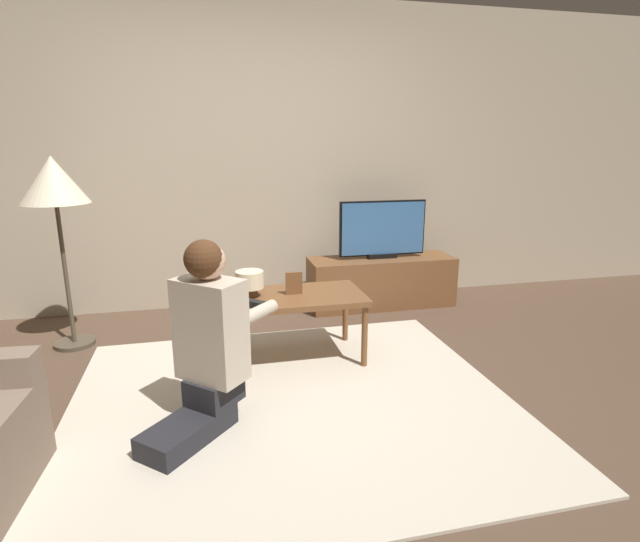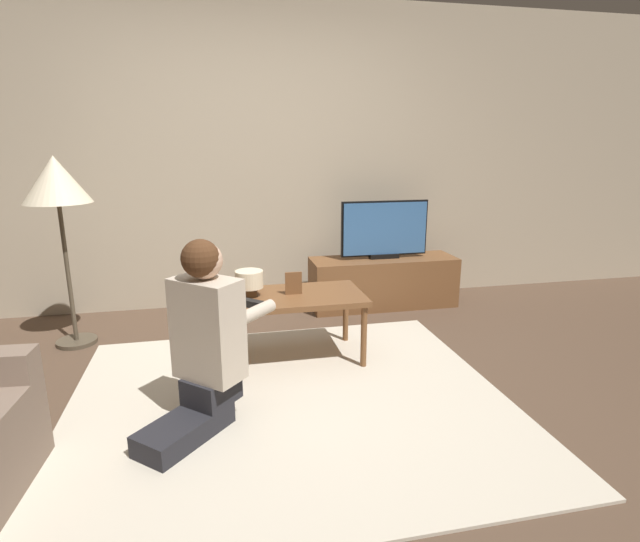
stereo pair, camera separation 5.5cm
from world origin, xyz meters
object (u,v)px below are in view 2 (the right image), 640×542
person_kneeling (205,339)px  table_lamp (249,281)px  tv (385,229)px  floor_lamp (57,187)px  coffee_table (291,302)px

person_kneeling → table_lamp: person_kneeling is taller
tv → table_lamp: tv is taller
tv → table_lamp: size_ratio=4.33×
tv → floor_lamp: (-2.48, -0.36, 0.44)m
coffee_table → table_lamp: table_lamp is taller
floor_lamp → person_kneeling: size_ratio=1.39×
floor_lamp → person_kneeling: (0.95, -1.32, -0.66)m
floor_lamp → table_lamp: 1.48m
tv → person_kneeling: (-1.53, -1.68, -0.21)m
person_kneeling → table_lamp: (0.28, 0.72, 0.08)m
tv → table_lamp: 1.58m
floor_lamp → person_kneeling: floor_lamp is taller
floor_lamp → coffee_table: bearing=-22.4°
tv → coffee_table: 1.42m
coffee_table → floor_lamp: (-1.50, 0.62, 0.72)m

